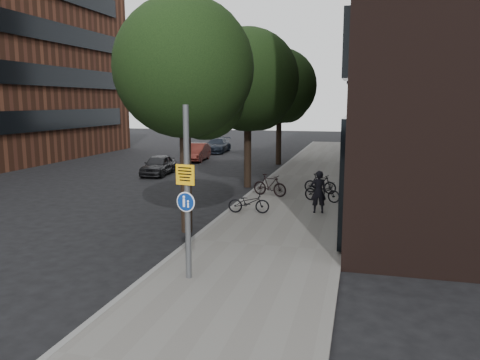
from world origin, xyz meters
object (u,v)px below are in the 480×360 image
(pedestrian, at_px, (318,192))
(parked_bike_facade_near, at_px, (322,192))
(parked_car_near, at_px, (158,165))
(signpost, at_px, (187,193))

(pedestrian, relative_size, parked_bike_facade_near, 1.03)
(parked_bike_facade_near, relative_size, parked_car_near, 0.45)
(signpost, relative_size, pedestrian, 2.53)
(pedestrian, xyz_separation_m, parked_car_near, (-10.00, 7.75, -0.34))
(parked_car_near, bearing_deg, signpost, -68.56)
(signpost, bearing_deg, parked_car_near, 125.29)
(signpost, bearing_deg, pedestrian, 80.90)
(parked_bike_facade_near, xyz_separation_m, parked_car_near, (-9.98, 5.67, 0.06))
(signpost, height_order, pedestrian, signpost)
(parked_bike_facade_near, bearing_deg, pedestrian, -161.70)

